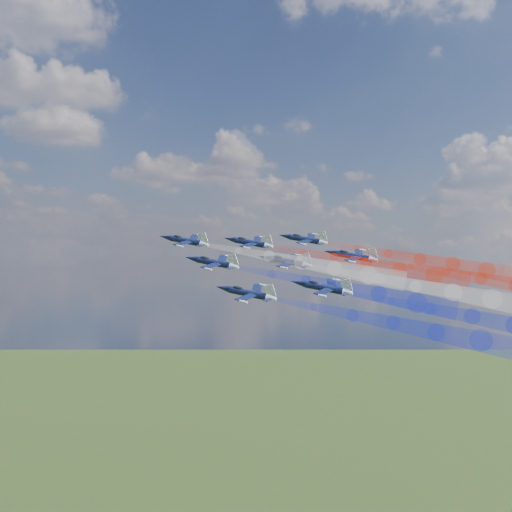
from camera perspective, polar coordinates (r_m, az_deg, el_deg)
jet_lead at (r=145.59m, az=-6.23°, el=1.34°), size 16.27×16.50×8.04m
trail_lead at (r=135.71m, az=4.03°, el=-0.55°), size 32.62×35.46×12.52m
jet_inner_left at (r=133.91m, az=-3.75°, el=-0.59°), size 16.27×16.50×8.04m
trail_inner_left at (r=125.54m, az=7.60°, el=-2.78°), size 32.62×35.46×12.52m
jet_inner_right at (r=149.26m, az=-0.49°, el=1.19°), size 16.27×16.50×8.04m
trail_inner_right at (r=141.96m, az=9.75°, el=-0.65°), size 32.62×35.46×12.52m
jet_outer_left at (r=121.04m, az=-0.68°, el=-3.33°), size 16.27×16.50×8.04m
trail_outer_left at (r=114.64m, az=12.10°, el=-5.87°), size 32.62×35.46×12.52m
jet_center_third at (r=137.56m, az=2.75°, el=-0.50°), size 16.27×16.50×8.04m
trail_center_third at (r=132.13m, az=14.00°, el=-2.56°), size 32.62×35.46×12.52m
jet_outer_right at (r=155.34m, az=4.38°, el=1.48°), size 16.27×16.50×8.04m
trail_outer_right at (r=150.20m, az=14.34°, el=-0.27°), size 32.62×35.46×12.52m
jet_rear_left at (r=124.26m, az=6.07°, el=-2.83°), size 16.27×16.50×8.04m
trail_rear_left at (r=120.88m, az=18.63°, el=-5.14°), size 32.62×35.46×12.52m
jet_rear_right at (r=144.82m, az=8.59°, el=-0.01°), size 16.27×16.50×8.04m
trail_rear_right at (r=141.96m, az=19.33°, el=-1.91°), size 32.62×35.46×12.52m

